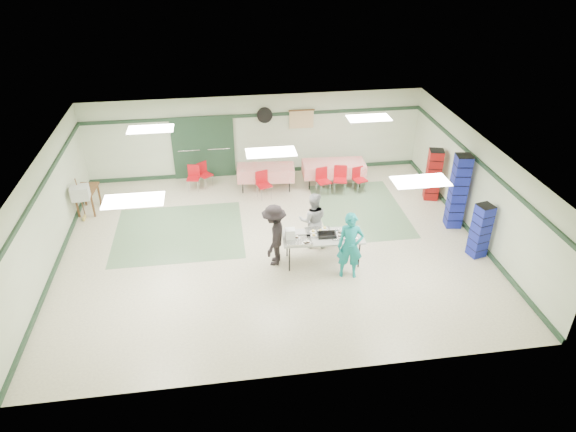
{
  "coord_description": "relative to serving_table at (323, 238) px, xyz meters",
  "views": [
    {
      "loc": [
        -1.23,
        -11.34,
        7.61
      ],
      "look_at": [
        0.37,
        -0.3,
        1.04
      ],
      "focal_mm": 32.0,
      "sensor_mm": 36.0,
      "label": 1
    }
  ],
  "objects": [
    {
      "name": "chair_loose_b",
      "position": [
        -3.25,
        4.51,
        -0.23
      ],
      "size": [
        0.43,
        0.43,
        0.81
      ],
      "rotation": [
        0.0,
        0.0,
        -0.16
      ],
      "color": "#B00E13",
      "rests_on": "floor"
    },
    {
      "name": "sheet_tray_left",
      "position": [
        -0.63,
        -0.13,
        0.05
      ],
      "size": [
        0.64,
        0.5,
        0.02
      ],
      "primitive_type": "cube",
      "rotation": [
        0.0,
        0.0,
        -0.05
      ],
      "color": "silver",
      "rests_on": "serving_table"
    },
    {
      "name": "baseboard_right",
      "position": [
        4.31,
        0.92,
        -0.66
      ],
      "size": [
        0.06,
        9.0,
        0.12
      ],
      "primitive_type": "cube",
      "rotation": [
        0.0,
        0.0,
        1.57
      ],
      "color": "#1E3725",
      "rests_on": "floor"
    },
    {
      "name": "chair_loose_a",
      "position": [
        -2.93,
        4.69,
        -0.23
      ],
      "size": [
        0.53,
        0.53,
        0.8
      ],
      "rotation": [
        0.0,
        0.0,
        0.66
      ],
      "color": "#B00E13",
      "rests_on": "floor"
    },
    {
      "name": "scroll_banner",
      "position": [
        0.34,
        5.36,
        1.13
      ],
      "size": [
        0.8,
        0.02,
        0.6
      ],
      "primitive_type": "cube",
      "color": "beige",
      "rests_on": "wall_back"
    },
    {
      "name": "floor",
      "position": [
        -1.16,
        0.92,
        -0.72
      ],
      "size": [
        11.0,
        11.0,
        0.0
      ],
      "primitive_type": "plane",
      "color": "beige",
      "rests_on": "ground"
    },
    {
      "name": "dining_table_a",
      "position": [
        1.23,
        4.23,
        -0.15
      ],
      "size": [
        2.02,
        0.99,
        0.77
      ],
      "rotation": [
        0.0,
        0.0,
        -0.05
      ],
      "color": "red",
      "rests_on": "floor"
    },
    {
      "name": "trim_back",
      "position": [
        -1.16,
        5.39,
        1.33
      ],
      "size": [
        11.0,
        0.06,
        0.1
      ],
      "primitive_type": "cube",
      "color": "#1E3725",
      "rests_on": "wall_back"
    },
    {
      "name": "door_frame",
      "position": [
        -2.89,
        5.34,
        0.33
      ],
      "size": [
        2.0,
        0.03,
        2.15
      ],
      "primitive_type": "cube",
      "color": "#1E3725",
      "rests_on": "floor"
    },
    {
      "name": "wall_fan",
      "position": [
        -0.86,
        5.36,
        1.33
      ],
      "size": [
        0.5,
        0.1,
        0.5
      ],
      "primitive_type": "cylinder",
      "rotation": [
        1.57,
        0.0,
        0.0
      ],
      "color": "black",
      "rests_on": "wall_back"
    },
    {
      "name": "chair_c",
      "position": [
        1.91,
        3.66,
        -0.23
      ],
      "size": [
        0.47,
        0.47,
        0.8
      ],
      "rotation": [
        0.0,
        0.0,
        0.3
      ],
      "color": "#B00E13",
      "rests_on": "floor"
    },
    {
      "name": "chair_b",
      "position": [
        0.75,
        3.66,
        -0.2
      ],
      "size": [
        0.48,
        0.48,
        0.85
      ],
      "rotation": [
        0.0,
        0.0,
        0.25
      ],
      "color": "#B00E13",
      "rests_on": "floor"
    },
    {
      "name": "volunteer_grey",
      "position": [
        -0.11,
        0.77,
        0.05
      ],
      "size": [
        0.82,
        0.68,
        1.54
      ],
      "primitive_type": "imported",
      "rotation": [
        0.0,
        0.0,
        3.01
      ],
      "color": "#949499",
      "rests_on": "floor"
    },
    {
      "name": "wall_back",
      "position": [
        -1.16,
        5.42,
        0.63
      ],
      "size": [
        11.0,
        0.0,
        11.0
      ],
      "primitive_type": "plane",
      "rotation": [
        1.57,
        0.0,
        0.0
      ],
      "color": "#B8C3A6",
      "rests_on": "floor"
    },
    {
      "name": "office_printer",
      "position": [
        -6.31,
        2.9,
        0.22
      ],
      "size": [
        0.52,
        0.46,
        0.38
      ],
      "primitive_type": "cube",
      "rotation": [
        0.0,
        0.0,
        0.1
      ],
      "color": "#B8B8B3",
      "rests_on": "printer_table"
    },
    {
      "name": "trim_right",
      "position": [
        4.31,
        0.92,
        1.33
      ],
      "size": [
        0.06,
        9.0,
        0.1
      ],
      "primitive_type": "cube",
      "rotation": [
        0.0,
        0.0,
        1.57
      ],
      "color": "#1E3725",
      "rests_on": "wall_back"
    },
    {
      "name": "double_door_right",
      "position": [
        -2.41,
        5.36,
        0.33
      ],
      "size": [
        0.9,
        0.06,
        2.1
      ],
      "primitive_type": "cube",
      "color": "gray",
      "rests_on": "floor"
    },
    {
      "name": "serving_table",
      "position": [
        0.0,
        0.0,
        0.0
      ],
      "size": [
        2.04,
        0.91,
        0.76
      ],
      "rotation": [
        0.0,
        0.0,
        -0.05
      ],
      "color": "#B2B2AD",
      "rests_on": "floor"
    },
    {
      "name": "crate_stack_blue_b",
      "position": [
        3.99,
        -0.28,
        0.01
      ],
      "size": [
        0.45,
        0.45,
        1.47
      ],
      "primitive_type": "cube",
      "rotation": [
        0.0,
        0.0,
        0.23
      ],
      "color": "navy",
      "rests_on": "floor"
    },
    {
      "name": "foam_box_stack",
      "position": [
        -0.82,
        0.01,
        0.18
      ],
      "size": [
        0.25,
        0.23,
        0.27
      ],
      "primitive_type": "cube",
      "rotation": [
        0.0,
        0.0,
        -0.05
      ],
      "color": "white",
      "rests_on": "serving_table"
    },
    {
      "name": "green_patch_a",
      "position": [
        -3.66,
        1.92,
        -0.72
      ],
      "size": [
        3.5,
        3.0,
        0.01
      ],
      "primitive_type": "cube",
      "color": "slate",
      "rests_on": "floor"
    },
    {
      "name": "wall_left",
      "position": [
        -6.66,
        0.92,
        0.63
      ],
      "size": [
        0.0,
        9.0,
        9.0
      ],
      "primitive_type": "plane",
      "rotation": [
        1.57,
        0.0,
        1.57
      ],
      "color": "#B8C3A6",
      "rests_on": "floor"
    },
    {
      "name": "chair_a",
      "position": [
        1.31,
        3.66,
        -0.18
      ],
      "size": [
        0.49,
        0.49,
        0.87
      ],
      "rotation": [
        0.0,
        0.0,
        -0.24
      ],
      "color": "#B00E13",
      "rests_on": "floor"
    },
    {
      "name": "dining_table_b",
      "position": [
        -0.97,
        4.23,
        -0.15
      ],
      "size": [
        1.84,
        0.95,
        0.77
      ],
      "rotation": [
        0.0,
        0.0,
        -0.1
      ],
      "color": "red",
      "rests_on": "floor"
    },
    {
      "name": "crate_stack_red",
      "position": [
        3.99,
        2.84,
        0.08
      ],
      "size": [
        0.5,
        0.5,
        1.61
      ],
      "primitive_type": "cube",
      "rotation": [
        0.0,
        0.0,
        -0.26
      ],
      "color": "maroon",
      "rests_on": "floor"
    },
    {
      "name": "wall_front",
      "position": [
        -1.16,
        -3.58,
        0.63
      ],
      "size": [
        11.0,
        0.0,
        11.0
      ],
      "primitive_type": "plane",
      "rotation": [
        -1.57,
        0.0,
        0.0
      ],
      "color": "#B8C3A6",
      "rests_on": "floor"
    },
    {
      "name": "baking_pan",
      "position": [
        0.09,
        -0.01,
        0.08
      ],
      "size": [
        0.47,
        0.31,
        0.08
      ],
      "primitive_type": "cube",
      "rotation": [
        0.0,
        0.0,
        -0.05
      ],
      "color": "black",
      "rests_on": "serving_table"
    },
    {
      "name": "broom",
      "position": [
        -6.39,
        3.09,
        -0.04
      ],
      "size": [
        0.04,
        0.21,
        1.3
      ],
      "primitive_type": "cylinder",
      "rotation": [
        0.14,
        0.0,
        0.06
      ],
      "color": "brown",
      "rests_on": "floor"
    },
    {
      "name": "green_patch_b",
      "position": [
        1.64,
        2.42,
        -0.72
      ],
      "size": [
        2.5,
        3.5,
        0.01
      ],
      "primitive_type": "cube",
      "color": "slate",
      "rests_on": "floor"
    },
    {
      "name": "volunteer_teal",
      "position": [
        0.52,
        -0.65,
        0.13
      ],
      "size": [
        0.69,
        0.52,
        1.7
      ],
      "primitive_type": "imported",
      "rotation": [
        0.0,
        0.0,
        -0.2
      ],
      "color": "#138284",
      "rests_on": "floor"
    },
    {
      "name": "crate_stack_blue_a",
      "position": [
        3.99,
        1.19,
        0.36
      ],
      "size": [
        0.47,
        0.47,
        2.16
      ],
      "primitive_type": "cube",
      "rotation": [
        0.0,
        0.0,
        -0.15
      ],
      "color": "navy",
      "rests_on": "floor"
    },
    {
      "name": "baseboard_left",
      "position": [
        -6.63,
        0.92,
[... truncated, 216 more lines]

